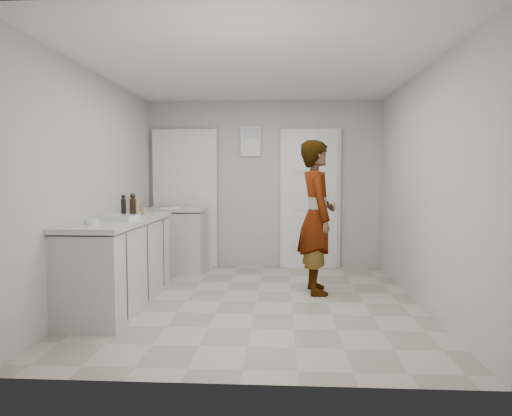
# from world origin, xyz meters

# --- Properties ---
(ground) EXTENTS (4.00, 4.00, 0.00)m
(ground) POSITION_xyz_m (0.00, 0.00, 0.00)
(ground) COLOR gray
(ground) RESTS_ON ground
(room_shell) EXTENTS (4.00, 4.00, 4.00)m
(room_shell) POSITION_xyz_m (-0.17, 1.95, 1.02)
(room_shell) COLOR #B4B2AA
(room_shell) RESTS_ON ground
(main_counter) EXTENTS (0.64, 1.96, 0.93)m
(main_counter) POSITION_xyz_m (-1.45, -0.20, 0.43)
(main_counter) COLOR silver
(main_counter) RESTS_ON ground
(side_counter) EXTENTS (0.84, 0.61, 0.93)m
(side_counter) POSITION_xyz_m (-1.25, 1.55, 0.43)
(side_counter) COLOR silver
(side_counter) RESTS_ON ground
(person) EXTENTS (0.50, 0.70, 1.79)m
(person) POSITION_xyz_m (0.68, 0.45, 0.90)
(person) COLOR silver
(person) RESTS_ON ground
(cake_mix_box) EXTENTS (0.13, 0.09, 0.20)m
(cake_mix_box) POSITION_xyz_m (-1.55, 0.59, 1.03)
(cake_mix_box) COLOR #A48252
(cake_mix_box) RESTS_ON main_counter
(spice_jar) EXTENTS (0.05, 0.05, 0.08)m
(spice_jar) POSITION_xyz_m (-1.34, 0.30, 0.97)
(spice_jar) COLOR tan
(spice_jar) RESTS_ON main_counter
(oil_cruet_a) EXTENTS (0.07, 0.07, 0.27)m
(oil_cruet_a) POSITION_xyz_m (-1.34, -0.08, 1.05)
(oil_cruet_a) COLOR black
(oil_cruet_a) RESTS_ON main_counter
(oil_cruet_b) EXTENTS (0.06, 0.06, 0.25)m
(oil_cruet_b) POSITION_xyz_m (-1.47, 0.00, 1.04)
(oil_cruet_b) COLOR black
(oil_cruet_b) RESTS_ON main_counter
(baking_dish) EXTENTS (0.36, 0.29, 0.06)m
(baking_dish) POSITION_xyz_m (-1.37, -0.35, 0.95)
(baking_dish) COLOR silver
(baking_dish) RESTS_ON main_counter
(egg_bowl) EXTENTS (0.14, 0.14, 0.05)m
(egg_bowl) POSITION_xyz_m (-1.50, -0.77, 0.95)
(egg_bowl) COLOR silver
(egg_bowl) RESTS_ON main_counter
(papers) EXTENTS (0.30, 0.37, 0.01)m
(papers) POSITION_xyz_m (-1.31, 1.51, 0.93)
(papers) COLOR white
(papers) RESTS_ON side_counter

